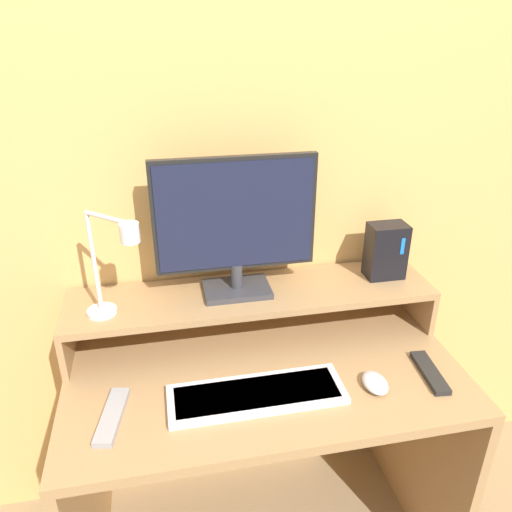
# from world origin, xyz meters

# --- Properties ---
(wall_back) EXTENTS (6.00, 0.05, 2.50)m
(wall_back) POSITION_xyz_m (0.00, 0.65, 1.25)
(wall_back) COLOR #E5AD60
(wall_back) RESTS_ON ground_plane
(desk) EXTENTS (1.13, 0.62, 0.75)m
(desk) POSITION_xyz_m (0.00, 0.31, 0.52)
(desk) COLOR #A87F51
(desk) RESTS_ON ground_plane
(monitor_shelf) EXTENTS (1.13, 0.26, 0.15)m
(monitor_shelf) POSITION_xyz_m (0.00, 0.49, 0.88)
(monitor_shelf) COLOR #A87F51
(monitor_shelf) RESTS_ON desk
(monitor) EXTENTS (0.47, 0.14, 0.42)m
(monitor) POSITION_xyz_m (-0.05, 0.50, 1.12)
(monitor) COLOR #38383D
(monitor) RESTS_ON monitor_shelf
(desk_lamp) EXTENTS (0.18, 0.17, 0.31)m
(desk_lamp) POSITION_xyz_m (-0.39, 0.41, 1.08)
(desk_lamp) COLOR silver
(desk_lamp) RESTS_ON monitor_shelf
(router_dock) EXTENTS (0.12, 0.08, 0.18)m
(router_dock) POSITION_xyz_m (0.44, 0.51, 0.99)
(router_dock) COLOR black
(router_dock) RESTS_ON monitor_shelf
(keyboard) EXTENTS (0.47, 0.15, 0.02)m
(keyboard) POSITION_xyz_m (-0.05, 0.19, 0.76)
(keyboard) COLOR silver
(keyboard) RESTS_ON desk
(mouse) EXTENTS (0.07, 0.10, 0.03)m
(mouse) POSITION_xyz_m (0.28, 0.17, 0.76)
(mouse) COLOR silver
(mouse) RESTS_ON desk
(remote_control) EXTENTS (0.08, 0.20, 0.02)m
(remote_control) POSITION_xyz_m (-0.42, 0.19, 0.75)
(remote_control) COLOR #99999E
(remote_control) RESTS_ON desk
(remote_secondary) EXTENTS (0.06, 0.18, 0.02)m
(remote_secondary) POSITION_xyz_m (0.45, 0.19, 0.75)
(remote_secondary) COLOR black
(remote_secondary) RESTS_ON desk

